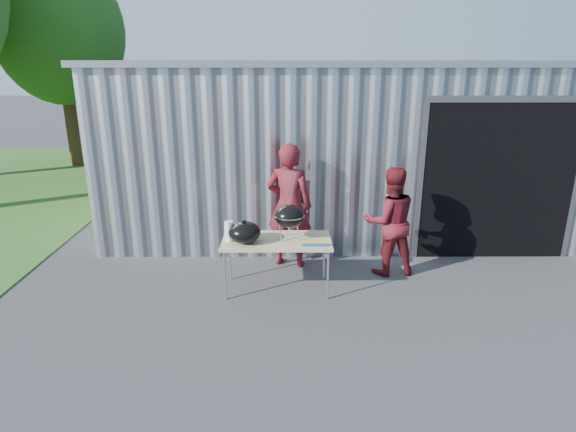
{
  "coord_description": "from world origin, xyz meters",
  "views": [
    {
      "loc": [
        -0.08,
        -5.68,
        3.1
      ],
      "look_at": [
        -0.03,
        0.64,
        1.05
      ],
      "focal_mm": 30.0,
      "sensor_mm": 36.0,
      "label": 1
    }
  ],
  "objects_px": {
    "kettle_grill": "(289,210)",
    "person_cook": "(289,206)",
    "folding_table": "(277,242)",
    "person_bystander": "(390,221)"
  },
  "relations": [
    {
      "from": "person_cook",
      "to": "person_bystander",
      "type": "bearing_deg",
      "value": -177.64
    },
    {
      "from": "kettle_grill",
      "to": "person_cook",
      "type": "relative_size",
      "value": 0.48
    },
    {
      "from": "kettle_grill",
      "to": "person_cook",
      "type": "xyz_separation_m",
      "value": [
        0.01,
        0.86,
        -0.2
      ]
    },
    {
      "from": "folding_table",
      "to": "kettle_grill",
      "type": "bearing_deg",
      "value": 5.14
    },
    {
      "from": "kettle_grill",
      "to": "person_cook",
      "type": "bearing_deg",
      "value": 89.63
    },
    {
      "from": "folding_table",
      "to": "person_bystander",
      "type": "distance_m",
      "value": 1.77
    },
    {
      "from": "kettle_grill",
      "to": "person_bystander",
      "type": "bearing_deg",
      "value": 19.66
    },
    {
      "from": "folding_table",
      "to": "kettle_grill",
      "type": "distance_m",
      "value": 0.49
    },
    {
      "from": "folding_table",
      "to": "person_bystander",
      "type": "xyz_separation_m",
      "value": [
        1.68,
        0.55,
        0.11
      ]
    },
    {
      "from": "kettle_grill",
      "to": "person_cook",
      "type": "distance_m",
      "value": 0.88
    }
  ]
}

